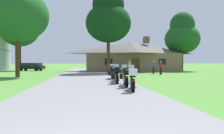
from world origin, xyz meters
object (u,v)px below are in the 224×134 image
(motorcycle_green_third_in_row, at_px, (117,75))
(parked_black_suv_far_left, at_px, (31,66))
(motorcycle_green_fourth_in_row, at_px, (116,74))
(motorcycle_green_farthest_in_row, at_px, (112,72))
(tree_by_lodge_front, at_px, (108,18))
(tree_right_of_lodge, at_px, (182,35))
(tree_left_far, at_px, (20,26))
(motorcycle_green_second_in_row, at_px, (126,77))
(bystander_blue_shirt_beside_signpost, at_px, (154,67))
(tree_left_near, at_px, (17,8))
(bystander_tan_shirt_near_lodge, at_px, (130,67))
(motorcycle_red_nearest_to_camera, at_px, (132,79))
(bystander_red_shirt_by_tree, at_px, (161,67))

(motorcycle_green_third_in_row, relative_size, parked_black_suv_far_left, 0.42)
(motorcycle_green_third_in_row, distance_m, motorcycle_green_fourth_in_row, 1.85)
(motorcycle_green_third_in_row, xyz_separation_m, motorcycle_green_farthest_in_row, (0.17, 4.04, 0.00))
(tree_by_lodge_front, height_order, tree_right_of_lodge, tree_by_lodge_front)
(tree_right_of_lodge, bearing_deg, parked_black_suv_far_left, 170.28)
(tree_left_far, bearing_deg, motorcycle_green_second_in_row, -63.67)
(bystander_blue_shirt_beside_signpost, bearing_deg, tree_by_lodge_front, 64.26)
(motorcycle_green_second_in_row, distance_m, tree_left_near, 15.09)
(bystander_tan_shirt_near_lodge, height_order, tree_left_far, tree_left_far)
(motorcycle_green_third_in_row, height_order, tree_by_lodge_front, tree_by_lodge_front)
(motorcycle_green_fourth_in_row, distance_m, tree_left_near, 12.77)
(tree_by_lodge_front, distance_m, tree_left_near, 12.01)
(motorcycle_green_fourth_in_row, height_order, tree_left_near, tree_left_near)
(motorcycle_green_farthest_in_row, xyz_separation_m, tree_left_far, (-13.84, 21.91, 7.27))
(tree_right_of_lodge, bearing_deg, tree_left_far, 169.93)
(motorcycle_red_nearest_to_camera, bearing_deg, tree_left_far, 124.09)
(tree_left_far, bearing_deg, bystander_tan_shirt_near_lodge, -34.88)
(parked_black_suv_far_left, bearing_deg, motorcycle_green_farthest_in_row, -137.16)
(motorcycle_green_farthest_in_row, xyz_separation_m, bystander_tan_shirt_near_lodge, (3.57, 9.78, 0.32))
(motorcycle_green_farthest_in_row, distance_m, parked_black_suv_far_left, 24.41)
(motorcycle_green_second_in_row, height_order, bystander_red_shirt_by_tree, bystander_red_shirt_by_tree)
(bystander_tan_shirt_near_lodge, height_order, tree_left_near, tree_left_near)
(bystander_red_shirt_by_tree, bearing_deg, motorcycle_green_fourth_in_row, -159.34)
(motorcycle_green_farthest_in_row, height_order, bystander_red_shirt_by_tree, bystander_red_shirt_by_tree)
(motorcycle_red_nearest_to_camera, bearing_deg, motorcycle_green_fourth_in_row, 98.99)
(tree_left_near, relative_size, tree_right_of_lodge, 1.10)
(tree_right_of_lodge, bearing_deg, bystander_blue_shirt_beside_signpost, -132.57)
(motorcycle_green_second_in_row, height_order, motorcycle_green_third_in_row, same)
(tree_left_far, distance_m, tree_right_of_lodge, 28.51)
(tree_by_lodge_front, relative_size, tree_left_near, 1.05)
(motorcycle_green_farthest_in_row, relative_size, bystander_red_shirt_by_tree, 1.24)
(motorcycle_green_third_in_row, height_order, bystander_red_shirt_by_tree, bystander_red_shirt_by_tree)
(motorcycle_green_farthest_in_row, bearing_deg, tree_right_of_lodge, 54.76)
(tree_left_near, bearing_deg, bystander_blue_shirt_beside_signpost, 16.00)
(motorcycle_green_fourth_in_row, relative_size, parked_black_suv_far_left, 0.42)
(motorcycle_green_second_in_row, distance_m, tree_right_of_lodge, 27.63)
(motorcycle_red_nearest_to_camera, bearing_deg, tree_right_of_lodge, 69.77)
(tree_left_near, bearing_deg, motorcycle_green_second_in_row, -48.20)
(motorcycle_green_farthest_in_row, bearing_deg, tree_by_lodge_front, 90.35)
(bystander_tan_shirt_near_lodge, bearing_deg, tree_left_far, 5.89)
(motorcycle_green_third_in_row, relative_size, motorcycle_green_farthest_in_row, 1.00)
(bystander_blue_shirt_beside_signpost, xyz_separation_m, tree_by_lodge_front, (-5.63, 2.31, 6.59))
(bystander_tan_shirt_near_lodge, distance_m, tree_by_lodge_front, 7.23)
(bystander_tan_shirt_near_lodge, relative_size, bystander_red_shirt_by_tree, 0.99)
(motorcycle_green_farthest_in_row, xyz_separation_m, tree_left_near, (-9.08, 4.06, 6.36))
(motorcycle_green_third_in_row, distance_m, bystander_blue_shirt_beside_signpost, 14.20)
(tree_left_near, distance_m, tree_right_of_lodge, 26.60)
(tree_left_near, bearing_deg, motorcycle_green_farthest_in_row, -24.12)
(tree_left_near, xyz_separation_m, parked_black_suv_far_left, (-2.70, 17.32, -6.19))
(motorcycle_red_nearest_to_camera, xyz_separation_m, bystander_blue_shirt_beside_signpost, (6.44, 16.60, 0.33))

